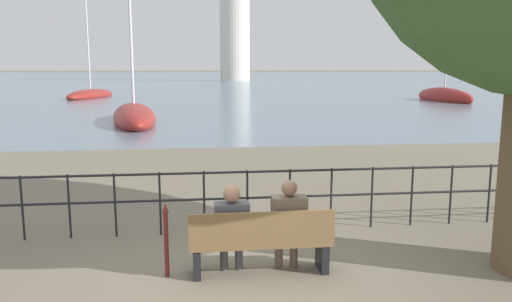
{
  "coord_description": "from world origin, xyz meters",
  "views": [
    {
      "loc": [
        -0.81,
        -6.29,
        2.71
      ],
      "look_at": [
        0.0,
        0.5,
        1.57
      ],
      "focal_mm": 35.0,
      "sensor_mm": 36.0,
      "label": 1
    }
  ],
  "objects_px": {
    "seated_person_left": "(232,225)",
    "sailboat_3": "(444,96)",
    "sailboat_1": "(91,95)",
    "park_bench": "(261,243)",
    "closed_umbrella": "(166,236)",
    "sailboat_0": "(134,116)",
    "harbor_lighthouse": "(235,16)",
    "seated_person_right": "(288,221)"
  },
  "relations": [
    {
      "from": "closed_umbrella",
      "to": "harbor_lighthouse",
      "type": "bearing_deg",
      "value": 85.05
    },
    {
      "from": "seated_person_right",
      "to": "closed_umbrella",
      "type": "height_order",
      "value": "seated_person_right"
    },
    {
      "from": "park_bench",
      "to": "closed_umbrella",
      "type": "bearing_deg",
      "value": 176.1
    },
    {
      "from": "park_bench",
      "to": "closed_umbrella",
      "type": "relative_size",
      "value": 1.9
    },
    {
      "from": "sailboat_0",
      "to": "sailboat_1",
      "type": "bearing_deg",
      "value": 97.47
    },
    {
      "from": "sailboat_1",
      "to": "park_bench",
      "type": "bearing_deg",
      "value": -60.59
    },
    {
      "from": "harbor_lighthouse",
      "to": "seated_person_right",
      "type": "bearing_deg",
      "value": -94.02
    },
    {
      "from": "closed_umbrella",
      "to": "harbor_lighthouse",
      "type": "distance_m",
      "value": 100.35
    },
    {
      "from": "seated_person_right",
      "to": "seated_person_left",
      "type": "bearing_deg",
      "value": 179.87
    },
    {
      "from": "sailboat_1",
      "to": "harbor_lighthouse",
      "type": "relative_size",
      "value": 0.36
    },
    {
      "from": "sailboat_1",
      "to": "sailboat_3",
      "type": "relative_size",
      "value": 0.84
    },
    {
      "from": "seated_person_right",
      "to": "sailboat_0",
      "type": "xyz_separation_m",
      "value": [
        -4.3,
        19.06,
        -0.36
      ]
    },
    {
      "from": "seated_person_right",
      "to": "sailboat_0",
      "type": "bearing_deg",
      "value": 102.71
    },
    {
      "from": "sailboat_3",
      "to": "harbor_lighthouse",
      "type": "height_order",
      "value": "harbor_lighthouse"
    },
    {
      "from": "park_bench",
      "to": "seated_person_left",
      "type": "distance_m",
      "value": 0.45
    },
    {
      "from": "sailboat_0",
      "to": "sailboat_3",
      "type": "bearing_deg",
      "value": 21.32
    },
    {
      "from": "sailboat_3",
      "to": "harbor_lighthouse",
      "type": "bearing_deg",
      "value": 95.4
    },
    {
      "from": "seated_person_left",
      "to": "closed_umbrella",
      "type": "relative_size",
      "value": 1.23
    },
    {
      "from": "seated_person_left",
      "to": "closed_umbrella",
      "type": "height_order",
      "value": "seated_person_left"
    },
    {
      "from": "park_bench",
      "to": "seated_person_right",
      "type": "relative_size",
      "value": 1.5
    },
    {
      "from": "park_bench",
      "to": "harbor_lighthouse",
      "type": "distance_m",
      "value": 100.35
    },
    {
      "from": "sailboat_3",
      "to": "park_bench",
      "type": "bearing_deg",
      "value": -125.55
    },
    {
      "from": "seated_person_left",
      "to": "harbor_lighthouse",
      "type": "bearing_deg",
      "value": 85.54
    },
    {
      "from": "park_bench",
      "to": "harbor_lighthouse",
      "type": "height_order",
      "value": "harbor_lighthouse"
    },
    {
      "from": "seated_person_right",
      "to": "harbor_lighthouse",
      "type": "bearing_deg",
      "value": 85.98
    },
    {
      "from": "harbor_lighthouse",
      "to": "sailboat_0",
      "type": "bearing_deg",
      "value": -98.01
    },
    {
      "from": "sailboat_1",
      "to": "sailboat_3",
      "type": "distance_m",
      "value": 30.88
    },
    {
      "from": "seated_person_left",
      "to": "sailboat_3",
      "type": "bearing_deg",
      "value": 58.83
    },
    {
      "from": "seated_person_left",
      "to": "closed_umbrella",
      "type": "bearing_deg",
      "value": 179.53
    },
    {
      "from": "park_bench",
      "to": "sailboat_3",
      "type": "xyz_separation_m",
      "value": [
        19.44,
        32.84,
        -0.05
      ]
    },
    {
      "from": "seated_person_left",
      "to": "sailboat_3",
      "type": "height_order",
      "value": "sailboat_3"
    },
    {
      "from": "seated_person_right",
      "to": "closed_umbrella",
      "type": "bearing_deg",
      "value": 179.69
    },
    {
      "from": "sailboat_0",
      "to": "closed_umbrella",
      "type": "bearing_deg",
      "value": -91.06
    },
    {
      "from": "sailboat_3",
      "to": "seated_person_left",
      "type": "bearing_deg",
      "value": -126.09
    },
    {
      "from": "park_bench",
      "to": "harbor_lighthouse",
      "type": "xyz_separation_m",
      "value": [
        7.35,
        99.26,
        12.75
      ]
    },
    {
      "from": "harbor_lighthouse",
      "to": "seated_person_left",
      "type": "bearing_deg",
      "value": -94.46
    },
    {
      "from": "seated_person_left",
      "to": "park_bench",
      "type": "bearing_deg",
      "value": -11.53
    },
    {
      "from": "sailboat_1",
      "to": "sailboat_0",
      "type": "bearing_deg",
      "value": -58.29
    },
    {
      "from": "seated_person_left",
      "to": "sailboat_0",
      "type": "relative_size",
      "value": 0.09
    },
    {
      "from": "seated_person_left",
      "to": "seated_person_right",
      "type": "bearing_deg",
      "value": -0.13
    },
    {
      "from": "harbor_lighthouse",
      "to": "sailboat_3",
      "type": "bearing_deg",
      "value": -79.69
    },
    {
      "from": "closed_umbrella",
      "to": "seated_person_right",
      "type": "bearing_deg",
      "value": -0.31
    }
  ]
}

